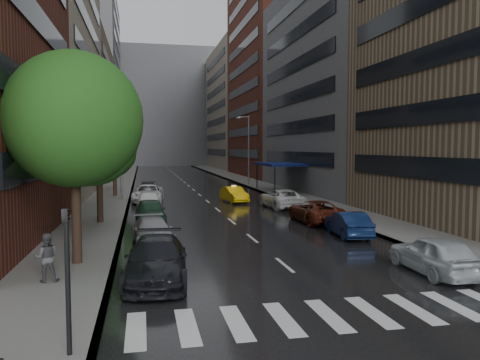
% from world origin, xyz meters
% --- Properties ---
extents(ground, '(220.00, 220.00, 0.00)m').
position_xyz_m(ground, '(0.00, 0.00, 0.00)').
color(ground, gray).
rests_on(ground, ground).
extents(road, '(14.00, 140.00, 0.01)m').
position_xyz_m(road, '(0.00, 50.00, 0.01)').
color(road, black).
rests_on(road, ground).
extents(sidewalk_left, '(4.00, 140.00, 0.15)m').
position_xyz_m(sidewalk_left, '(-9.00, 50.00, 0.07)').
color(sidewalk_left, gray).
rests_on(sidewalk_left, ground).
extents(sidewalk_right, '(4.00, 140.00, 0.15)m').
position_xyz_m(sidewalk_right, '(9.00, 50.00, 0.07)').
color(sidewalk_right, gray).
rests_on(sidewalk_right, ground).
extents(crosswalk, '(13.15, 2.80, 0.01)m').
position_xyz_m(crosswalk, '(0.20, -2.00, 0.01)').
color(crosswalk, silver).
rests_on(crosswalk, ground).
extents(buildings_left, '(8.00, 108.00, 38.00)m').
position_xyz_m(buildings_left, '(-15.00, 58.79, 15.99)').
color(buildings_left, maroon).
rests_on(buildings_left, ground).
extents(buildings_right, '(8.05, 109.10, 36.00)m').
position_xyz_m(buildings_right, '(15.00, 56.70, 15.03)').
color(buildings_right, '#937A5B').
rests_on(buildings_right, ground).
extents(building_far, '(40.00, 14.00, 32.00)m').
position_xyz_m(building_far, '(0.00, 118.00, 16.00)').
color(building_far, slate).
rests_on(building_far, ground).
extents(tree_near, '(5.63, 5.63, 8.97)m').
position_xyz_m(tree_near, '(-8.60, 5.59, 6.14)').
color(tree_near, '#382619').
rests_on(tree_near, ground).
extents(tree_mid, '(5.00, 5.00, 7.96)m').
position_xyz_m(tree_mid, '(-8.60, 16.64, 5.45)').
color(tree_mid, '#382619').
rests_on(tree_mid, ground).
extents(tree_far, '(4.41, 4.41, 7.03)m').
position_xyz_m(tree_far, '(-8.60, 33.68, 4.80)').
color(tree_far, '#382619').
rests_on(tree_far, ground).
extents(taxi, '(2.15, 4.44, 1.40)m').
position_xyz_m(taxi, '(2.30, 27.00, 0.70)').
color(taxi, yellow).
rests_on(taxi, ground).
extents(parked_cars_left, '(3.11, 37.44, 1.60)m').
position_xyz_m(parked_cars_left, '(-5.40, 18.75, 0.77)').
color(parked_cars_left, black).
rests_on(parked_cars_left, ground).
extents(parked_cars_right, '(2.87, 25.83, 1.56)m').
position_xyz_m(parked_cars_right, '(5.40, 13.78, 0.76)').
color(parked_cars_right, silver).
rests_on(parked_cars_right, ground).
extents(ped_black_umbrella, '(0.96, 0.98, 2.09)m').
position_xyz_m(ped_black_umbrella, '(-9.31, 2.91, 1.38)').
color(ped_black_umbrella, '#49494D').
rests_on(ped_black_umbrella, sidewalk_left).
extents(traffic_light, '(0.18, 0.15, 3.45)m').
position_xyz_m(traffic_light, '(-7.60, -3.53, 2.23)').
color(traffic_light, black).
rests_on(traffic_light, sidewalk_left).
extents(street_lamp_left, '(1.74, 0.22, 9.00)m').
position_xyz_m(street_lamp_left, '(-7.72, 30.00, 4.89)').
color(street_lamp_left, gray).
rests_on(street_lamp_left, sidewalk_left).
extents(street_lamp_right, '(1.74, 0.22, 9.00)m').
position_xyz_m(street_lamp_right, '(7.72, 45.00, 4.89)').
color(street_lamp_right, gray).
rests_on(street_lamp_right, sidewalk_right).
extents(awning, '(4.00, 8.00, 3.12)m').
position_xyz_m(awning, '(8.98, 35.00, 3.13)').
color(awning, navy).
rests_on(awning, sidewalk_right).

